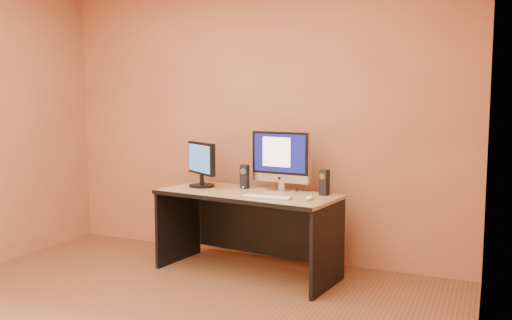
# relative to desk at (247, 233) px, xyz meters

# --- Properties ---
(walls) EXTENTS (4.00, 4.00, 2.60)m
(walls) POSITION_rel_desk_xyz_m (-0.17, -1.44, 0.95)
(walls) COLOR #A96B44
(walls) RESTS_ON ground
(desk) EXTENTS (1.58, 0.85, 0.70)m
(desk) POSITION_rel_desk_xyz_m (0.00, 0.00, 0.00)
(desk) COLOR #A68C53
(desk) RESTS_ON ground
(imac) EXTENTS (0.56, 0.26, 0.52)m
(imac) POSITION_rel_desk_xyz_m (0.21, 0.19, 0.61)
(imac) COLOR #B3B3B7
(imac) RESTS_ON desk
(second_monitor) EXTENTS (0.50, 0.44, 0.40)m
(second_monitor) POSITION_rel_desk_xyz_m (-0.50, 0.11, 0.55)
(second_monitor) COLOR black
(second_monitor) RESTS_ON desk
(speaker_left) EXTENTS (0.07, 0.07, 0.21)m
(speaker_left) POSITION_rel_desk_xyz_m (-0.10, 0.18, 0.45)
(speaker_left) COLOR black
(speaker_left) RESTS_ON desk
(speaker_right) EXTENTS (0.08, 0.08, 0.21)m
(speaker_right) POSITION_rel_desk_xyz_m (0.63, 0.13, 0.45)
(speaker_right) COLOR black
(speaker_right) RESTS_ON desk
(keyboard) EXTENTS (0.41, 0.12, 0.02)m
(keyboard) POSITION_rel_desk_xyz_m (0.25, -0.18, 0.36)
(keyboard) COLOR #B2B2B6
(keyboard) RESTS_ON desk
(mouse) EXTENTS (0.06, 0.10, 0.03)m
(mouse) POSITION_rel_desk_xyz_m (0.58, -0.11, 0.37)
(mouse) COLOR white
(mouse) RESTS_ON desk
(cable_a) EXTENTS (0.06, 0.20, 0.01)m
(cable_a) POSITION_rel_desk_xyz_m (0.34, 0.29, 0.35)
(cable_a) COLOR black
(cable_a) RESTS_ON desk
(cable_b) EXTENTS (0.10, 0.15, 0.01)m
(cable_b) POSITION_rel_desk_xyz_m (0.17, 0.29, 0.35)
(cable_b) COLOR black
(cable_b) RESTS_ON desk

